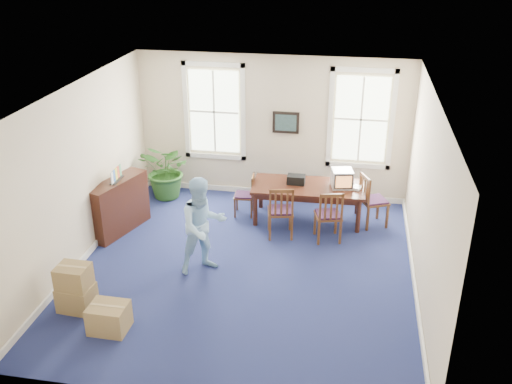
% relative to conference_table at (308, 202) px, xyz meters
% --- Properties ---
extents(floor, '(6.50, 6.50, 0.00)m').
position_rel_conference_table_xyz_m(floor, '(-0.92, -2.11, -0.39)').
color(floor, navy).
rests_on(floor, ground).
extents(ceiling, '(6.50, 6.50, 0.00)m').
position_rel_conference_table_xyz_m(ceiling, '(-0.92, -2.11, 2.81)').
color(ceiling, white).
rests_on(ceiling, ground).
extents(wall_back, '(6.50, 0.00, 6.50)m').
position_rel_conference_table_xyz_m(wall_back, '(-0.92, 1.14, 1.21)').
color(wall_back, beige).
rests_on(wall_back, ground).
extents(wall_front, '(6.50, 0.00, 6.50)m').
position_rel_conference_table_xyz_m(wall_front, '(-0.92, -5.36, 1.21)').
color(wall_front, beige).
rests_on(wall_front, ground).
extents(wall_left, '(0.00, 6.50, 6.50)m').
position_rel_conference_table_xyz_m(wall_left, '(-3.92, -2.11, 1.21)').
color(wall_left, beige).
rests_on(wall_left, ground).
extents(wall_right, '(0.00, 6.50, 6.50)m').
position_rel_conference_table_xyz_m(wall_right, '(2.08, -2.11, 1.21)').
color(wall_right, beige).
rests_on(wall_right, ground).
extents(baseboard_back, '(6.00, 0.04, 0.12)m').
position_rel_conference_table_xyz_m(baseboard_back, '(-0.92, 1.11, -0.33)').
color(baseboard_back, white).
rests_on(baseboard_back, ground).
extents(baseboard_left, '(0.04, 6.50, 0.12)m').
position_rel_conference_table_xyz_m(baseboard_left, '(-3.89, -2.11, -0.33)').
color(baseboard_left, white).
rests_on(baseboard_left, ground).
extents(baseboard_right, '(0.04, 6.50, 0.12)m').
position_rel_conference_table_xyz_m(baseboard_right, '(2.05, -2.11, -0.33)').
color(baseboard_right, white).
rests_on(baseboard_right, ground).
extents(window_left, '(1.40, 0.12, 2.20)m').
position_rel_conference_table_xyz_m(window_left, '(-2.22, 1.12, 1.51)').
color(window_left, white).
rests_on(window_left, ground).
extents(window_right, '(1.40, 0.12, 2.20)m').
position_rel_conference_table_xyz_m(window_right, '(0.98, 1.12, 1.51)').
color(window_right, white).
rests_on(window_right, ground).
extents(wall_picture, '(0.58, 0.06, 0.48)m').
position_rel_conference_table_xyz_m(wall_picture, '(-0.62, 1.09, 1.36)').
color(wall_picture, black).
rests_on(wall_picture, ground).
extents(conference_table, '(2.31, 1.11, 0.78)m').
position_rel_conference_table_xyz_m(conference_table, '(0.00, 0.00, 0.00)').
color(conference_table, '#3C1B11').
rests_on(conference_table, ground).
extents(crt_tv, '(0.49, 0.52, 0.37)m').
position_rel_conference_table_xyz_m(crt_tv, '(0.67, 0.05, 0.58)').
color(crt_tv, '#B7B7BC').
rests_on(crt_tv, conference_table).
extents(game_console, '(0.24, 0.26, 0.05)m').
position_rel_conference_table_xyz_m(game_console, '(0.99, 0.00, 0.42)').
color(game_console, white).
rests_on(game_console, conference_table).
extents(equipment_bag, '(0.37, 0.24, 0.18)m').
position_rel_conference_table_xyz_m(equipment_bag, '(-0.26, 0.05, 0.48)').
color(equipment_bag, black).
rests_on(equipment_bag, conference_table).
extents(chair_near_left, '(0.58, 0.58, 1.10)m').
position_rel_conference_table_xyz_m(chair_near_left, '(-0.47, -0.78, 0.16)').
color(chair_near_left, brown).
rests_on(chair_near_left, ground).
extents(chair_near_right, '(0.59, 0.59, 1.09)m').
position_rel_conference_table_xyz_m(chair_near_right, '(0.47, -0.78, 0.15)').
color(chair_near_right, brown).
rests_on(chair_near_right, ground).
extents(chair_end_left, '(0.43, 0.43, 0.91)m').
position_rel_conference_table_xyz_m(chair_end_left, '(-1.35, 0.00, 0.06)').
color(chair_end_left, brown).
rests_on(chair_end_left, ground).
extents(chair_end_right, '(0.66, 0.66, 1.11)m').
position_rel_conference_table_xyz_m(chair_end_right, '(1.35, 0.00, 0.17)').
color(chair_end_right, brown).
rests_on(chair_end_right, ground).
extents(man, '(1.10, 1.05, 1.78)m').
position_rel_conference_table_xyz_m(man, '(-1.63, -2.28, 0.50)').
color(man, '#A5D6FC').
rests_on(man, ground).
extents(credenza, '(0.82, 1.47, 1.11)m').
position_rel_conference_table_xyz_m(credenza, '(-3.67, -1.14, 0.17)').
color(credenza, '#3C1B11').
rests_on(credenza, ground).
extents(brochure_rack, '(0.23, 0.62, 0.27)m').
position_rel_conference_table_xyz_m(brochure_rack, '(-3.65, -1.14, 0.86)').
color(brochure_rack, '#99999E').
rests_on(brochure_rack, credenza).
extents(potted_plant, '(1.49, 1.42, 1.31)m').
position_rel_conference_table_xyz_m(potted_plant, '(-3.20, 0.55, 0.27)').
color(potted_plant, '#2A5C20').
rests_on(potted_plant, ground).
extents(cardboard_boxes, '(1.59, 1.59, 0.83)m').
position_rel_conference_table_xyz_m(cardboard_boxes, '(-3.14, -3.66, 0.03)').
color(cardboard_boxes, '#A48450').
rests_on(cardboard_boxes, ground).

